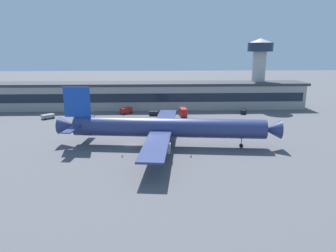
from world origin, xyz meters
TOP-DOWN VIEW (x-y plane):
  - ground_plane at (0.00, 0.00)m, footprint 600.00×600.00m
  - terminal_building at (0.00, 58.17)m, footprint 156.61×15.48m
  - airliner at (10.43, -1.31)m, footprint 64.42×55.48m
  - control_tower at (57.43, 61.23)m, footprint 11.81×11.81m
  - follow_me_car at (45.87, 43.15)m, footprint 3.52×4.79m
  - pushback_tractor at (-35.72, 36.70)m, footprint 5.32×5.12m
  - baggage_tug at (6.76, 40.71)m, footprint 3.86×2.56m
  - stair_truck at (19.12, 38.14)m, footprint 2.94×6.19m
  - crew_van at (-5.10, 45.07)m, footprint 5.40×5.02m
  - traffic_cone_0 at (16.83, -11.34)m, footprint 0.55×0.55m
  - traffic_cone_1 at (-1.25, -10.51)m, footprint 0.53×0.53m
  - traffic_cone_2 at (39.76, -9.74)m, footprint 0.51×0.51m

SIDE VIEW (x-z plane):
  - ground_plane at x=0.00m, z-range 0.00..0.00m
  - traffic_cone_2 at x=39.76m, z-range 0.00..0.64m
  - traffic_cone_1 at x=-1.25m, z-range 0.00..0.66m
  - traffic_cone_0 at x=16.83m, z-range 0.00..0.69m
  - pushback_tractor at x=-35.72m, z-range 0.17..1.92m
  - baggage_tug at x=6.76m, z-range 0.16..2.01m
  - follow_me_car at x=45.87m, z-range 0.17..2.02m
  - crew_van at x=-5.10m, z-range 0.18..2.73m
  - stair_truck at x=19.12m, z-range 0.20..3.75m
  - airliner at x=10.43m, z-range -3.04..14.05m
  - terminal_building at x=0.00m, z-range 0.02..12.10m
  - control_tower at x=57.43m, z-range 3.96..36.06m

